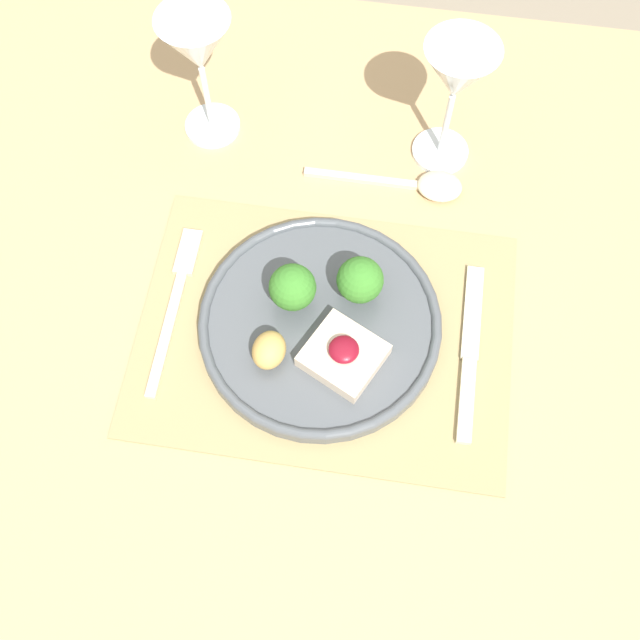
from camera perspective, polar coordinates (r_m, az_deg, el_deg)
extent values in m
plane|color=gray|center=(1.55, 0.21, -12.01)|extent=(8.00, 8.00, 0.00)
cube|color=tan|center=(0.88, 0.36, -1.41)|extent=(1.11, 1.07, 0.03)
cylinder|color=tan|center=(1.52, -15.70, 11.63)|extent=(0.06, 0.06, 0.69)
cylinder|color=tan|center=(1.49, 21.98, 6.78)|extent=(0.06, 0.06, 0.69)
cube|color=#9E895B|center=(0.86, 0.37, -0.96)|extent=(0.43, 0.32, 0.00)
cylinder|color=#4C5156|center=(0.86, 0.00, -0.34)|extent=(0.28, 0.28, 0.02)
torus|color=#4C5156|center=(0.85, 0.00, -0.12)|extent=(0.28, 0.28, 0.01)
cube|color=beige|center=(0.82, 1.79, -2.72)|extent=(0.10, 0.10, 0.02)
ellipsoid|color=maroon|center=(0.81, 1.83, -2.26)|extent=(0.03, 0.03, 0.01)
cylinder|color=#84B256|center=(0.85, -2.05, 1.64)|extent=(0.01, 0.01, 0.02)
sphere|color=#387A28|center=(0.83, -2.11, 2.50)|extent=(0.05, 0.05, 0.05)
cylinder|color=#84B256|center=(0.86, 2.98, 2.19)|extent=(0.01, 0.01, 0.02)
sphere|color=#387A28|center=(0.83, 3.07, 3.07)|extent=(0.05, 0.05, 0.05)
ellipsoid|color=tan|center=(0.82, -3.91, -2.30)|extent=(0.04, 0.05, 0.04)
cube|color=beige|center=(0.88, -11.59, -1.02)|extent=(0.01, 0.16, 0.01)
cube|color=beige|center=(0.92, -10.01, 5.12)|extent=(0.02, 0.06, 0.01)
cube|color=beige|center=(0.84, 11.08, -6.03)|extent=(0.02, 0.10, 0.01)
cube|color=beige|center=(0.89, 11.55, 0.59)|extent=(0.02, 0.12, 0.00)
cube|color=beige|center=(0.97, 3.23, 10.69)|extent=(0.15, 0.01, 0.01)
ellipsoid|color=beige|center=(0.97, 9.11, 10.04)|extent=(0.06, 0.05, 0.02)
cylinder|color=white|center=(1.01, 9.13, 12.59)|extent=(0.07, 0.07, 0.01)
cylinder|color=white|center=(0.97, 9.59, 14.49)|extent=(0.01, 0.01, 0.10)
cone|color=white|center=(0.91, 10.47, 18.00)|extent=(0.09, 0.09, 0.08)
cylinder|color=white|center=(1.03, -8.18, 14.45)|extent=(0.07, 0.07, 0.01)
cylinder|color=white|center=(0.99, -8.59, 16.41)|extent=(0.01, 0.01, 0.10)
cone|color=white|center=(0.93, -9.37, 20.00)|extent=(0.09, 0.09, 0.08)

